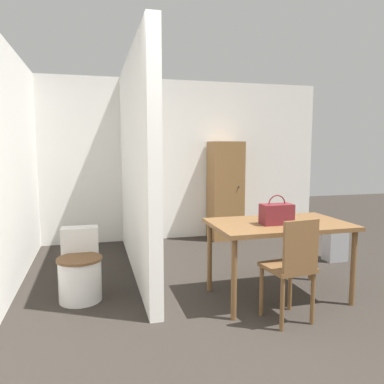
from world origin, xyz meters
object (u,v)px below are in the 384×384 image
(space_heater, at_px, (335,242))
(wooden_chair, at_px, (292,266))
(dining_table, at_px, (279,230))
(toilet, at_px, (80,271))
(handbag, at_px, (277,214))
(wooden_cabinet, at_px, (225,191))

(space_heater, bearing_deg, wooden_chair, -135.50)
(dining_table, height_order, wooden_chair, wooden_chair)
(wooden_chair, height_order, toilet, wooden_chair)
(toilet, distance_m, handbag, 1.96)
(handbag, relative_size, wooden_cabinet, 0.19)
(toilet, height_order, handbag, handbag)
(toilet, xyz_separation_m, wooden_cabinet, (2.18, 1.92, 0.50))
(wooden_chair, distance_m, handbag, 0.57)
(dining_table, distance_m, handbag, 0.20)
(handbag, height_order, wooden_cabinet, wooden_cabinet)
(wooden_cabinet, height_order, space_heater, wooden_cabinet)
(wooden_chair, xyz_separation_m, wooden_cabinet, (0.47, 2.91, 0.28))
(wooden_chair, bearing_deg, space_heater, 37.08)
(handbag, distance_m, space_heater, 1.77)
(wooden_chair, relative_size, handbag, 3.03)
(wooden_chair, relative_size, space_heater, 1.83)
(wooden_cabinet, distance_m, space_heater, 1.86)
(wooden_chair, height_order, space_heater, wooden_chair)
(toilet, relative_size, space_heater, 1.35)
(dining_table, height_order, space_heater, dining_table)
(toilet, xyz_separation_m, space_heater, (3.15, 0.43, -0.03))
(dining_table, height_order, handbag, handbag)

